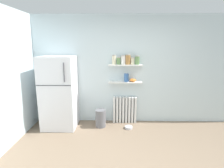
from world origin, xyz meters
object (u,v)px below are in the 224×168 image
radiator (125,110)px  storage_jar_2 (123,60)px  storage_jar_1 (119,61)px  storage_jar_4 (133,61)px  storage_jar_0 (114,60)px  storage_jar_3 (128,59)px  vase (126,78)px  storage_jar_5 (137,60)px  shelf_bowl (133,80)px  pet_food_bowl (129,127)px  refrigerator (59,92)px  trash_bin (101,118)px

radiator → storage_jar_2: 1.24m
storage_jar_1 → storage_jar_4: size_ratio=1.06×
storage_jar_0 → storage_jar_3: (0.32, 0.00, 0.01)m
radiator → storage_jar_1: size_ratio=3.72×
vase → storage_jar_5: bearing=0.0°
radiator → storage_jar_2: bearing=-151.0°
shelf_bowl → pet_food_bowl: (-0.10, -0.32, -1.06)m
storage_jar_5 → pet_food_bowl: bearing=-120.6°
radiator → storage_jar_5: bearing=-6.3°
radiator → vase: (0.03, -0.03, 0.82)m
refrigerator → storage_jar_5: refrigerator is taller
storage_jar_3 → refrigerator: bearing=-171.8°
storage_jar_5 → shelf_bowl: 0.48m
storage_jar_3 → radiator: bearing=151.0°
refrigerator → radiator: refrigerator is taller
refrigerator → storage_jar_2: size_ratio=7.87×
storage_jar_1 → storage_jar_3: storage_jar_3 is taller
vase → storage_jar_4: bearing=-0.0°
radiator → storage_jar_0: size_ratio=2.94×
shelf_bowl → trash_bin: size_ratio=0.38×
storage_jar_1 → storage_jar_4: (0.32, -0.00, -0.00)m
storage_jar_0 → pet_food_bowl: bearing=-42.8°
storage_jar_1 → trash_bin: size_ratio=0.42×
radiator → pet_food_bowl: radiator is taller
refrigerator → storage_jar_0: bearing=10.3°
storage_jar_5 → refrigerator: bearing=-172.8°
refrigerator → storage_jar_3: bearing=8.2°
storage_jar_4 → vase: size_ratio=0.88×
storage_jar_3 → storage_jar_4: 0.11m
storage_jar_1 → storage_jar_2: size_ratio=0.83×
storage_jar_0 → storage_jar_1: (0.11, 0.00, -0.02)m
storage_jar_3 → storage_jar_4: (0.11, -0.00, -0.03)m
refrigerator → storage_jar_4: refrigerator is taller
refrigerator → storage_jar_4: (1.69, 0.23, 0.71)m
refrigerator → storage_jar_5: bearing=7.2°
storage_jar_5 → pet_food_bowl: (-0.19, -0.32, -1.53)m
refrigerator → radiator: (1.53, 0.26, -0.51)m
storage_jar_2 → storage_jar_3: storage_jar_3 is taller
storage_jar_2 → trash_bin: storage_jar_2 is taller
storage_jar_4 → storage_jar_5: (0.11, 0.00, 0.02)m
radiator → storage_jar_1: (-0.16, -0.03, 1.22)m
storage_jar_0 → vase: (0.30, 0.00, -0.42)m
trash_bin → shelf_bowl: bearing=16.9°
trash_bin → storage_jar_1: bearing=28.9°
vase → pet_food_bowl: 1.17m
storage_jar_2 → vase: bearing=-0.0°
storage_jar_0 → trash_bin: (-0.31, -0.23, -1.36)m
storage_jar_3 → storage_jar_4: bearing=-0.0°
shelf_bowl → storage_jar_3: bearing=180.0°
storage_jar_0 → shelf_bowl: storage_jar_0 is taller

